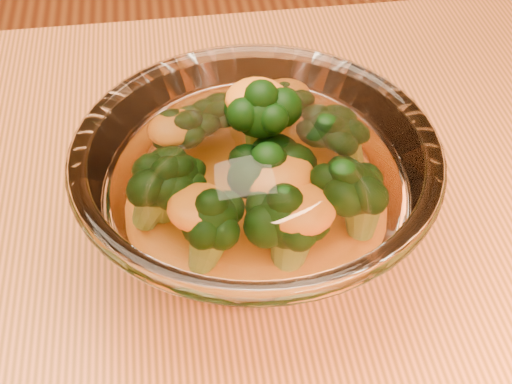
% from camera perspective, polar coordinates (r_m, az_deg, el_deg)
% --- Properties ---
extents(glass_bowl, '(0.24, 0.24, 0.10)m').
position_cam_1_polar(glass_bowl, '(0.48, 0.00, -0.44)').
color(glass_bowl, white).
rests_on(glass_bowl, table).
extents(cheese_sauce, '(0.12, 0.12, 0.03)m').
position_cam_1_polar(cheese_sauce, '(0.49, 0.00, -2.27)').
color(cheese_sauce, orange).
rests_on(cheese_sauce, glass_bowl).
extents(broccoli_heap, '(0.17, 0.15, 0.09)m').
position_cam_1_polar(broccoli_heap, '(0.47, 0.03, 1.61)').
color(broccoli_heap, black).
rests_on(broccoli_heap, cheese_sauce).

